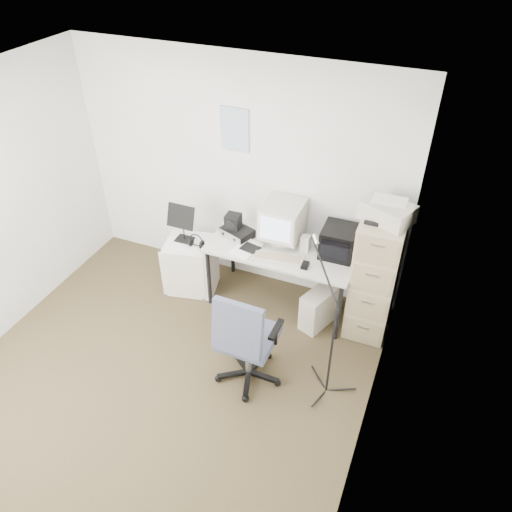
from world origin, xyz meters
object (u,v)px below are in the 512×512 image
at_px(desk, 281,276).
at_px(office_chair, 248,335).
at_px(filing_cabinet, 376,275).
at_px(side_cart, 192,265).

relative_size(desk, office_chair, 1.41).
bearing_deg(filing_cabinet, desk, -178.19).
xyz_separation_m(desk, office_chair, (0.08, -1.07, 0.17)).
relative_size(office_chair, side_cart, 1.69).
bearing_deg(side_cart, desk, -4.63).
height_order(office_chair, side_cart, office_chair).
xyz_separation_m(filing_cabinet, side_cart, (-1.94, -0.17, -0.34)).
bearing_deg(office_chair, filing_cabinet, 52.74).
bearing_deg(filing_cabinet, office_chair, -128.24).
distance_m(office_chair, side_cart, 1.44).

